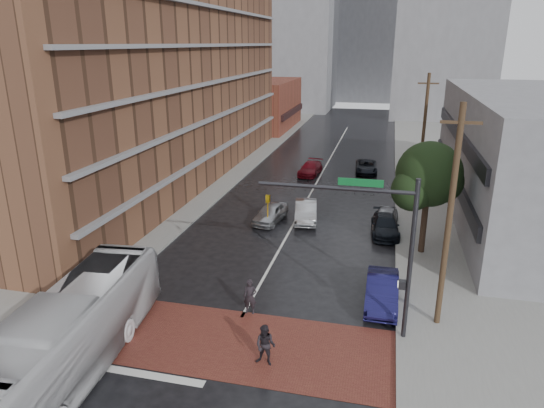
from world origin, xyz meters
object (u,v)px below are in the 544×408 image
Objects in this scene: car_parked_far at (386,218)px; car_travel_a at (270,213)px; pedestrian_b at (265,345)px; pedestrian_a at (250,297)px; car_travel_b at (306,211)px; transit_bus at (69,335)px; car_parked_mid at (385,225)px; car_parked_near at (382,291)px; suv_travel at (366,167)px; car_travel_c at (310,168)px.

car_travel_a is at bearing -169.43° from car_parked_far.
car_travel_a is at bearing 109.08° from pedestrian_b.
pedestrian_a is 0.45× the size of car_travel_a.
pedestrian_b is 0.40× the size of car_travel_b.
car_parked_far is at bearing -9.68° from car_travel_b.
transit_bus is at bearing -91.76° from car_travel_a.
car_travel_b is 5.76m from car_parked_mid.
pedestrian_a is 0.40× the size of car_parked_mid.
pedestrian_a is 0.40× the size of car_parked_near.
pedestrian_b is at bearing -67.65° from car_travel_a.
car_parked_mid is (11.52, 17.46, -1.00)m from transit_bus.
pedestrian_a is at bearing -102.04° from suv_travel.
car_travel_a is 8.01m from car_parked_mid.
car_travel_c is (-1.74, 12.76, -0.10)m from car_travel_b.
pedestrian_b reaches higher than car_parked_near.
car_travel_a is 0.88× the size of suv_travel.
suv_travel is (9.43, 33.64, -1.01)m from transit_bus.
suv_travel is at bearing 102.72° from car_parked_far.
car_travel_a reaches higher than car_parked_mid.
car_parked_far is (6.02, 13.00, -0.20)m from pedestrian_a.
pedestrian_a is 0.39× the size of suv_travel.
car_travel_c is 0.96× the size of suv_travel.
pedestrian_a reaches higher than car_travel_a.
pedestrian_a reaches higher than suv_travel.
transit_bus is 20.95m from car_parked_mid.
car_parked_mid is (8.00, -0.46, -0.04)m from car_travel_a.
car_travel_b is (-1.23, 16.64, -0.16)m from pedestrian_b.
transit_bus is 6.73× the size of pedestrian_b.
transit_bus reaches higher than car_parked_mid.
car_parked_near is (11.52, 8.04, -0.91)m from transit_bus.
car_travel_a is (3.53, 17.93, -0.97)m from transit_bus.
car_parked_near reaches higher than car_travel_c.
car_travel_c is at bearing 107.17° from car_parked_near.
transit_bus reaches higher than car_travel_a.
car_travel_c is at bearing 88.75° from car_travel_b.
car_travel_b is 1.01× the size of car_parked_mid.
car_travel_b is 5.60m from car_parked_far.
pedestrian_b is 17.14m from car_parked_far.
car_parked_far is at bearing 89.86° from car_parked_near.
car_parked_near is at bearing -67.23° from car_travel_c.
transit_bus is 2.74× the size of car_travel_c.
car_travel_a is 16.79m from suv_travel.
car_travel_b is at bearing 162.24° from car_parked_mid.
car_travel_b is 12.88m from car_travel_c.
transit_bus is at bearing -127.62° from car_parked_mid.
pedestrian_a is 6.44m from car_parked_near.
pedestrian_a reaches higher than car_parked_near.
car_travel_c is at bearing 124.47° from car_parked_far.
car_parked_far is (4.37, 16.57, -0.21)m from pedestrian_b.
car_parked_mid is (6.02, 11.72, -0.24)m from pedestrian_a.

